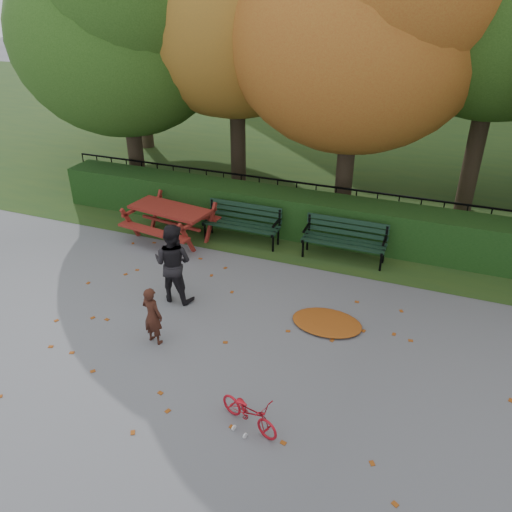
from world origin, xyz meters
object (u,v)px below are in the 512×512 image
(picnic_table, at_px, (170,215))
(adult, at_px, (173,263))
(tree_c, at_px, (373,11))
(child, at_px, (152,316))
(bicycle, at_px, (249,412))
(bench_right, at_px, (345,237))
(bench_left, at_px, (243,220))
(tree_a, at_px, (125,21))

(picnic_table, bearing_deg, adult, -50.46)
(tree_c, xyz_separation_m, child, (-2.08, -6.30, -4.29))
(tree_c, relative_size, bicycle, 8.15)
(tree_c, distance_m, bench_right, 4.87)
(child, bearing_deg, tree_c, -97.20)
(bench_left, distance_m, adult, 2.78)
(adult, bearing_deg, bench_right, -134.24)
(picnic_table, bearing_deg, bench_left, 27.19)
(picnic_table, relative_size, adult, 1.32)
(child, bearing_deg, bench_left, -78.15)
(child, bearing_deg, picnic_table, -53.57)
(picnic_table, bearing_deg, bench_right, 16.05)
(tree_c, relative_size, bench_right, 4.44)
(adult, bearing_deg, tree_c, -115.76)
(tree_c, height_order, bench_right, tree_c)
(bench_right, height_order, bicycle, bench_right)
(bench_right, bearing_deg, tree_c, 96.70)
(bench_left, distance_m, bench_right, 2.40)
(tree_c, height_order, bicycle, tree_c)
(bench_left, bearing_deg, child, -89.21)
(tree_a, bearing_deg, picnic_table, -46.66)
(bicycle, bearing_deg, picnic_table, 59.95)
(tree_c, bearing_deg, bicycle, -89.23)
(bicycle, bearing_deg, adult, 66.15)
(bench_left, distance_m, bicycle, 5.64)
(child, xyz_separation_m, bicycle, (2.18, -1.13, -0.27))
(picnic_table, distance_m, child, 3.86)
(tree_a, relative_size, bench_right, 4.16)
(bench_left, bearing_deg, bench_right, 0.00)
(picnic_table, relative_size, bicycle, 2.11)
(tree_c, distance_m, bicycle, 8.72)
(tree_a, distance_m, bench_right, 7.69)
(bench_right, bearing_deg, child, -120.13)
(tree_a, xyz_separation_m, tree_c, (6.02, 0.38, 0.30))
(adult, bearing_deg, bench_left, -95.61)
(bench_left, distance_m, picnic_table, 1.69)
(child, xyz_separation_m, adult, (-0.31, 1.29, 0.25))
(tree_c, height_order, adult, tree_c)
(tree_c, xyz_separation_m, bicycle, (0.10, -7.43, -4.57))
(adult, bearing_deg, picnic_table, -58.94)
(child, relative_size, adult, 0.68)
(tree_a, distance_m, bench_left, 5.89)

